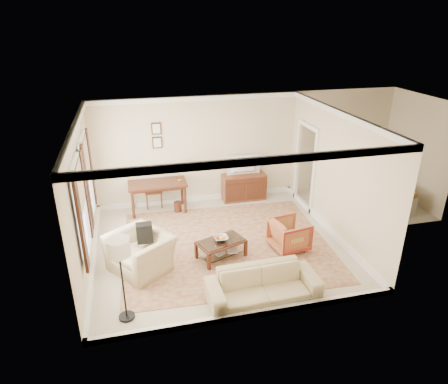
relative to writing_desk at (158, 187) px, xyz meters
name	(u,v)px	position (x,y,z in m)	size (l,w,h in m)	color
room_shell	(218,139)	(1.15, -2.03, 1.77)	(5.51, 5.01, 2.91)	beige
annex_bedroom	(369,192)	(5.64, -0.88, -0.36)	(3.00, 2.70, 2.90)	beige
window_front	(81,209)	(-1.55, -2.73, 0.85)	(0.12, 1.56, 1.80)	#CCB284
window_rear	(87,177)	(-1.55, -1.13, 0.85)	(0.12, 1.56, 1.80)	#CCB284
doorway	(305,168)	(3.86, -0.53, 0.37)	(0.10, 1.12, 2.25)	white
rug	(226,244)	(1.31, -2.08, -0.70)	(4.52, 3.88, 0.01)	maroon
writing_desk	(158,187)	(0.00, 0.00, 0.00)	(1.49, 0.74, 0.81)	#482114
desk_chair	(153,188)	(-0.10, 0.35, -0.18)	(0.45, 0.45, 1.05)	brown
desk_lamp	(179,172)	(0.58, 0.00, 0.36)	(0.32, 0.32, 0.50)	silver
framed_prints	(157,135)	(0.10, 0.44, 1.24)	(0.25, 0.04, 0.68)	#482114
sideboard	(244,187)	(2.39, 0.21, -0.33)	(1.20, 0.46, 0.74)	brown
tv	(245,160)	(2.39, 0.19, 0.48)	(0.89, 0.51, 0.12)	black
coffee_table	(221,245)	(1.08, -2.55, -0.39)	(1.12, 0.87, 0.42)	#482114
fruit_bowl	(221,238)	(1.09, -2.53, -0.24)	(0.42, 0.42, 0.10)	silver
book_a	(214,254)	(0.91, -2.63, -0.54)	(0.28, 0.04, 0.38)	brown
book_b	(228,250)	(1.22, -2.56, -0.54)	(0.28, 0.03, 0.38)	brown
striped_armchair	(289,233)	(2.62, -2.55, -0.32)	(0.74, 0.70, 0.77)	maroon
club_armchair	(140,247)	(-0.59, -2.56, -0.19)	(1.18, 0.76, 1.03)	tan
backpack	(144,232)	(-0.48, -2.44, 0.06)	(0.32, 0.22, 0.40)	black
sofa	(263,281)	(1.50, -4.07, -0.31)	(2.03, 0.59, 0.79)	tan
floor_lamp	(119,253)	(-0.92, -3.99, 0.59)	(0.38, 0.38, 1.54)	black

